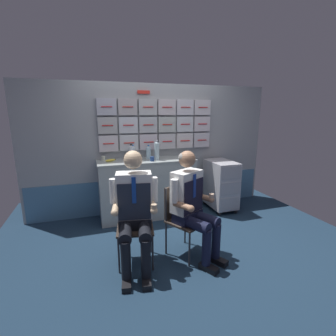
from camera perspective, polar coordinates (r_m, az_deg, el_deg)
The scene contains 15 objects.
ground at distance 3.34m, azimuth 3.42°, elevation -17.98°, with size 4.80×4.80×0.04m, color #1A2E43.
galley_bulkhead at distance 4.22m, azimuth -3.18°, elevation 4.68°, with size 4.20×0.14×2.15m.
galley_counter at distance 4.04m, azimuth -4.84°, elevation -4.71°, with size 1.55×0.53×0.95m.
service_trolley at distance 4.41m, azimuth 12.14°, elevation -3.57°, with size 0.40×0.65×0.87m.
folding_chair_left at distance 2.90m, azimuth -7.70°, elevation -11.25°, with size 0.47×0.47×0.83m.
crew_member_left at distance 2.68m, azimuth -7.81°, elevation -8.58°, with size 0.53×0.68×1.30m.
folding_chair_right at distance 3.01m, azimuth 3.11°, elevation -10.24°, with size 0.54×0.54×0.83m.
crew_member_right at distance 2.85m, azimuth 5.61°, elevation -7.59°, with size 0.60×0.69×1.27m.
water_bottle_blue_cap at distance 3.98m, azimuth -4.53°, elevation 3.65°, with size 0.08×0.08×0.23m.
water_bottle_short at distance 3.88m, azimuth -2.62°, elevation 4.06°, with size 0.08×0.08×0.31m.
sparkling_bottle_green at distance 3.89m, azimuth -8.50°, elevation 3.53°, with size 0.08×0.08×0.26m.
water_bottle_clear at distance 4.02m, azimuth -8.13°, elevation 3.64°, with size 0.06×0.06×0.23m.
paper_cup_tan at distance 3.98m, azimuth -14.81°, elevation 2.21°, with size 0.06×0.06×0.07m.
coffee_cup_spare at distance 3.81m, azimuth -3.70°, elevation 2.16°, with size 0.06×0.06×0.07m.
snack_banana at distance 3.87m, azimuth -13.24°, elevation 1.76°, with size 0.17×0.10×0.04m.
Camera 1 is at (-1.07, -2.66, 1.69)m, focal length 26.21 mm.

